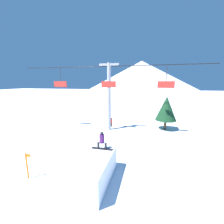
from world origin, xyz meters
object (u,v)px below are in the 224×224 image
Objects in this scene: pine_tree_near at (166,108)px; trail_marker at (27,165)px; distant_skier at (111,122)px; snow_ramp at (92,170)px; snowboarder at (102,141)px.

pine_tree_near is 2.49× the size of trail_marker.
pine_tree_near is at bearing 3.97° from distant_skier.
snow_ramp is 1.89m from snowboarder.
snowboarder is 1.19× the size of distant_skier.
pine_tree_near is (5.07, 10.73, 0.55)m from snowboarder.
snowboarder is 4.89m from trail_marker.
pine_tree_near reaches higher than snow_ramp.
snow_ramp is 4.12m from trail_marker.
snowboarder reaches higher than distant_skier.
snowboarder reaches higher than snow_ramp.
snowboarder is at bearing -79.19° from distant_skier.
pine_tree_near reaches higher than distant_skier.
snowboarder is 0.85× the size of trail_marker.
snow_ramp is 2.67× the size of snowboarder.
trail_marker reaches higher than distant_skier.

